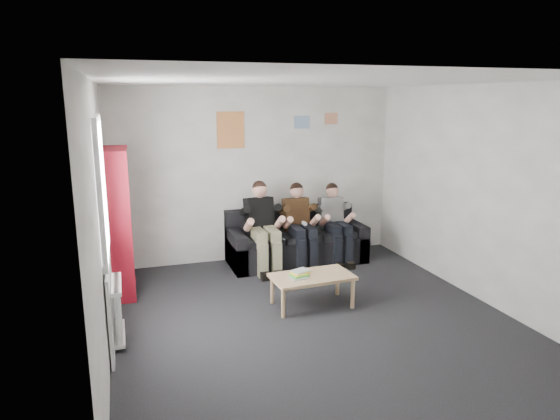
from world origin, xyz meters
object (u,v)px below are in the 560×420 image
object	(u,v)px
bookshelf	(120,222)
person_right	(336,223)
sofa	(296,243)
coffee_table	(312,279)
person_middle	(300,225)
person_left	(263,227)

from	to	relation	value
bookshelf	person_right	size ratio (longest dim) A/B	1.56
sofa	coffee_table	bearing A→B (deg)	-103.03
sofa	person_middle	bearing A→B (deg)	-90.00
sofa	person_left	distance (m)	0.72
person_middle	person_left	bearing A→B (deg)	-178.41
person_left	person_right	size ratio (longest dim) A/B	1.08
coffee_table	person_left	xyz separation A→B (m)	(-0.20, 1.50, 0.30)
person_middle	person_right	bearing A→B (deg)	1.53
person_middle	bookshelf	bearing A→B (deg)	-172.14
person_left	person_right	xyz separation A→B (m)	(1.18, 0.01, -0.04)
bookshelf	person_right	bearing A→B (deg)	8.66
coffee_table	person_left	world-z (taller)	person_left
sofa	bookshelf	xyz separation A→B (m)	(-2.60, -0.49, 0.66)
sofa	person_left	world-z (taller)	person_left
person_middle	person_right	size ratio (longest dim) A/B	1.03
bookshelf	person_left	bearing A→B (deg)	11.63
person_left	person_middle	bearing A→B (deg)	-5.56
coffee_table	person_middle	distance (m)	1.57
sofa	person_left	bearing A→B (deg)	-161.46
sofa	person_left	xyz separation A→B (m)	(-0.59, -0.20, 0.36)
sofa	person_right	world-z (taller)	person_right
coffee_table	person_right	xyz separation A→B (m)	(0.98, 1.50, 0.27)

